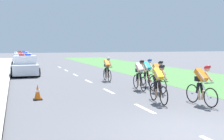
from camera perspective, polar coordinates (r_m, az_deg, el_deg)
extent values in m
plane|color=#56565B|center=(7.71, 16.22, -12.09)|extent=(160.00, 160.00, 0.00)
cube|color=#9E9E99|center=(20.11, -20.27, -1.49)|extent=(0.16, 60.00, 0.13)
cube|color=#4C7F42|center=(23.24, 10.98, -0.57)|extent=(7.00, 60.00, 0.01)
cube|color=white|center=(10.12, 6.64, -7.79)|extent=(0.14, 1.60, 0.01)
cube|color=white|center=(13.76, -0.65, -4.33)|extent=(0.14, 1.60, 0.01)
cube|color=white|center=(17.56, -4.81, -2.30)|extent=(0.14, 1.60, 0.01)
cube|color=white|center=(21.43, -7.47, -0.99)|extent=(0.14, 1.60, 0.01)
cube|color=white|center=(25.34, -9.31, -0.09)|extent=(0.14, 1.60, 0.01)
cube|color=white|center=(29.28, -10.66, 0.58)|extent=(0.14, 1.60, 0.01)
torus|color=black|center=(10.74, 19.48, -5.34)|extent=(0.10, 0.73, 0.72)
cylinder|color=#99999E|center=(10.74, 19.48, -5.34)|extent=(0.06, 0.06, 0.06)
torus|color=black|center=(11.47, 16.05, -4.60)|extent=(0.10, 0.73, 0.72)
cylinder|color=#99999E|center=(11.47, 16.05, -4.60)|extent=(0.06, 0.06, 0.06)
cylinder|color=white|center=(10.99, 17.95, -2.23)|extent=(0.08, 0.55, 0.04)
cylinder|color=white|center=(10.90, 18.52, -4.02)|extent=(0.08, 0.48, 0.63)
cylinder|color=white|center=(11.17, 17.23, -3.67)|extent=(0.04, 0.04, 0.65)
cylinder|color=black|center=(10.73, 19.19, -2.54)|extent=(0.42, 0.06, 0.03)
cube|color=black|center=(11.13, 17.27, -1.92)|extent=(0.12, 0.23, 0.05)
cube|color=orange|center=(11.01, 17.73, -0.95)|extent=(0.32, 0.56, 0.47)
cube|color=black|center=(11.12, 17.31, -1.72)|extent=(0.30, 0.22, 0.18)
cylinder|color=black|center=(11.18, 17.78, -3.47)|extent=(0.13, 0.23, 0.40)
cylinder|color=tan|center=(11.17, 18.02, -4.86)|extent=(0.10, 0.16, 0.36)
cylinder|color=black|center=(11.07, 17.08, -3.54)|extent=(0.12, 0.18, 0.40)
cylinder|color=tan|center=(11.05, 17.32, -4.94)|extent=(0.10, 0.13, 0.36)
cylinder|color=tan|center=(10.97, 19.09, -1.28)|extent=(0.11, 0.41, 0.35)
cylinder|color=tan|center=(10.75, 17.84, -1.36)|extent=(0.11, 0.41, 0.35)
sphere|color=tan|center=(10.77, 18.82, 0.17)|extent=(0.19, 0.19, 0.19)
ellipsoid|color=red|center=(10.76, 18.86, 0.51)|extent=(0.25, 0.33, 0.24)
torus|color=black|center=(10.67, 10.51, -5.20)|extent=(0.11, 0.73, 0.72)
cylinder|color=#99999E|center=(10.67, 10.51, -5.20)|extent=(0.07, 0.07, 0.06)
torus|color=black|center=(11.58, 8.44, -4.37)|extent=(0.11, 0.73, 0.72)
cylinder|color=#99999E|center=(11.58, 8.44, -4.37)|extent=(0.07, 0.07, 0.06)
cylinder|color=black|center=(11.00, 9.57, -2.05)|extent=(0.08, 0.55, 0.04)
cylinder|color=black|center=(10.89, 9.92, -3.85)|extent=(0.08, 0.48, 0.63)
cylinder|color=black|center=(11.22, 9.14, -3.47)|extent=(0.04, 0.04, 0.65)
cylinder|color=black|center=(10.68, 10.33, -2.37)|extent=(0.42, 0.06, 0.03)
cube|color=black|center=(11.18, 9.16, -1.72)|extent=(0.12, 0.23, 0.05)
cube|color=yellow|center=(11.04, 9.44, -0.76)|extent=(0.33, 0.57, 0.45)
cube|color=black|center=(11.16, 9.19, -1.52)|extent=(0.30, 0.22, 0.18)
cylinder|color=black|center=(11.20, 9.69, -3.29)|extent=(0.13, 0.23, 0.40)
cylinder|color=#9E7051|center=(11.17, 9.83, -4.68)|extent=(0.10, 0.16, 0.36)
cylinder|color=black|center=(11.13, 8.84, -3.33)|extent=(0.12, 0.18, 0.40)
cylinder|color=#9E7051|center=(11.09, 8.98, -4.73)|extent=(0.10, 0.13, 0.36)
cylinder|color=#9E7051|center=(10.92, 10.65, -1.11)|extent=(0.11, 0.41, 0.35)
cylinder|color=#9E7051|center=(10.79, 9.11, -1.16)|extent=(0.11, 0.41, 0.35)
sphere|color=#9E7051|center=(10.75, 10.09, 0.35)|extent=(0.19, 0.19, 0.19)
ellipsoid|color=black|center=(10.73, 10.12, 0.69)|extent=(0.26, 0.33, 0.24)
torus|color=black|center=(13.15, 10.26, -3.26)|extent=(0.04, 0.72, 0.72)
cylinder|color=#99999E|center=(13.15, 10.26, -3.26)|extent=(0.06, 0.06, 0.06)
torus|color=black|center=(14.02, 8.26, -2.72)|extent=(0.04, 0.72, 0.72)
cylinder|color=#99999E|center=(14.02, 8.26, -2.72)|extent=(0.06, 0.06, 0.06)
cylinder|color=#B21919|center=(13.48, 9.36, -0.75)|extent=(0.04, 0.55, 0.04)
cylinder|color=#B21919|center=(13.36, 9.70, -2.20)|extent=(0.04, 0.48, 0.63)
cylinder|color=#B21919|center=(13.69, 8.94, -1.93)|extent=(0.04, 0.04, 0.65)
cylinder|color=black|center=(13.17, 10.08, -0.98)|extent=(0.42, 0.03, 0.03)
cube|color=black|center=(13.65, 8.96, -0.50)|extent=(0.10, 0.22, 0.05)
cube|color=orange|center=(13.52, 9.22, 0.30)|extent=(0.28, 0.54, 0.47)
cube|color=black|center=(13.64, 8.99, -0.34)|extent=(0.28, 0.20, 0.18)
cylinder|color=black|center=(13.67, 9.40, -1.78)|extent=(0.11, 0.22, 0.40)
cylinder|color=tan|center=(13.63, 9.54, -2.92)|extent=(0.09, 0.15, 0.36)
cylinder|color=black|center=(13.59, 8.73, -1.81)|extent=(0.11, 0.17, 0.40)
cylinder|color=tan|center=(13.55, 8.87, -2.96)|extent=(0.09, 0.12, 0.36)
cylinder|color=tan|center=(13.41, 10.26, 0.03)|extent=(0.08, 0.40, 0.35)
cylinder|color=tan|center=(13.26, 9.05, -0.01)|extent=(0.08, 0.40, 0.35)
sphere|color=tan|center=(13.24, 9.85, 1.23)|extent=(0.19, 0.19, 0.19)
ellipsoid|color=black|center=(13.23, 9.88, 1.51)|extent=(0.23, 0.31, 0.24)
torus|color=black|center=(14.97, 8.02, -2.22)|extent=(0.06, 0.72, 0.72)
cylinder|color=#99999E|center=(14.97, 8.02, -2.22)|extent=(0.06, 0.06, 0.06)
torus|color=black|center=(15.85, 6.31, -1.80)|extent=(0.06, 0.72, 0.72)
cylinder|color=#99999E|center=(15.85, 6.31, -1.80)|extent=(0.06, 0.06, 0.06)
cylinder|color=#B21919|center=(15.31, 7.25, -0.03)|extent=(0.05, 0.55, 0.04)
cylinder|color=#B21919|center=(15.19, 7.54, -1.30)|extent=(0.05, 0.48, 0.63)
cylinder|color=#B21919|center=(15.52, 6.90, -1.09)|extent=(0.04, 0.04, 0.65)
cylinder|color=black|center=(15.00, 7.86, -0.22)|extent=(0.42, 0.04, 0.03)
cube|color=black|center=(15.48, 6.91, 0.18)|extent=(0.10, 0.22, 0.05)
cube|color=#19B2B7|center=(15.36, 7.13, 0.89)|extent=(0.29, 0.55, 0.46)
cube|color=black|center=(15.47, 6.93, 0.32)|extent=(0.28, 0.20, 0.18)
cylinder|color=black|center=(15.50, 7.30, -0.95)|extent=(0.11, 0.23, 0.40)
cylinder|color=beige|center=(15.46, 7.42, -1.95)|extent=(0.09, 0.16, 0.36)
cylinder|color=black|center=(15.42, 6.70, -0.97)|extent=(0.11, 0.17, 0.40)
cylinder|color=beige|center=(15.38, 6.83, -1.98)|extent=(0.09, 0.12, 0.36)
cylinder|color=beige|center=(15.25, 8.03, 0.66)|extent=(0.08, 0.40, 0.35)
cylinder|color=beige|center=(15.10, 6.96, 0.63)|extent=(0.08, 0.40, 0.35)
sphere|color=beige|center=(15.08, 7.66, 1.72)|extent=(0.19, 0.19, 0.19)
ellipsoid|color=blue|center=(15.06, 7.68, 1.96)|extent=(0.24, 0.32, 0.24)
torus|color=black|center=(13.74, 6.39, -2.86)|extent=(0.08, 0.73, 0.72)
cylinder|color=#99999E|center=(13.74, 6.39, -2.86)|extent=(0.06, 0.06, 0.06)
torus|color=black|center=(14.66, 4.89, -2.35)|extent=(0.08, 0.73, 0.72)
cylinder|color=#99999E|center=(14.66, 4.89, -2.35)|extent=(0.06, 0.06, 0.06)
cylinder|color=black|center=(14.09, 5.71, -0.45)|extent=(0.06, 0.55, 0.04)
cylinder|color=black|center=(13.97, 5.97, -1.84)|extent=(0.07, 0.48, 0.63)
cylinder|color=black|center=(14.31, 5.40, -1.59)|extent=(0.04, 0.04, 0.65)
cylinder|color=black|center=(13.77, 6.25, -0.67)|extent=(0.42, 0.05, 0.03)
cube|color=black|center=(14.28, 5.41, -0.22)|extent=(0.11, 0.22, 0.05)
cube|color=white|center=(14.14, 5.61, 0.55)|extent=(0.31, 0.56, 0.45)
cube|color=black|center=(14.26, 5.43, -0.06)|extent=(0.29, 0.21, 0.18)
cylinder|color=black|center=(14.28, 5.83, -1.44)|extent=(0.12, 0.23, 0.40)
cylinder|color=#9E7051|center=(14.24, 5.94, -2.53)|extent=(0.10, 0.16, 0.36)
cylinder|color=black|center=(14.22, 5.15, -1.47)|extent=(0.12, 0.17, 0.40)
cylinder|color=#9E7051|center=(14.18, 5.26, -2.56)|extent=(0.10, 0.13, 0.36)
cylinder|color=#9E7051|center=(14.01, 6.54, 0.29)|extent=(0.10, 0.40, 0.35)
cylinder|color=#9E7051|center=(13.89, 5.32, 0.26)|extent=(0.10, 0.40, 0.35)
sphere|color=#9E7051|center=(13.85, 6.08, 1.44)|extent=(0.19, 0.19, 0.19)
ellipsoid|color=black|center=(13.84, 6.09, 1.71)|extent=(0.25, 0.33, 0.24)
torus|color=black|center=(17.19, -0.52, -1.24)|extent=(0.07, 0.73, 0.72)
cylinder|color=#99999E|center=(17.19, -0.52, -1.24)|extent=(0.06, 0.06, 0.06)
torus|color=black|center=(18.14, -1.43, -0.91)|extent=(0.07, 0.73, 0.72)
cylinder|color=#99999E|center=(18.14, -1.43, -0.91)|extent=(0.06, 0.06, 0.06)
cylinder|color=black|center=(17.57, -0.95, 0.66)|extent=(0.05, 0.55, 0.04)
cylinder|color=black|center=(17.43, -0.78, -0.44)|extent=(0.06, 0.48, 0.63)
cylinder|color=black|center=(17.78, -1.12, -0.27)|extent=(0.04, 0.04, 0.65)
cylinder|color=black|center=(17.23, -0.62, 0.51)|extent=(0.42, 0.04, 0.03)
cube|color=black|center=(17.76, -1.13, 0.84)|extent=(0.11, 0.22, 0.05)
cube|color=orange|center=(17.62, -1.02, 1.46)|extent=(0.30, 0.55, 0.46)
cube|color=black|center=(17.74, -1.12, 0.96)|extent=(0.29, 0.21, 0.18)
cylinder|color=black|center=(17.75, -0.79, -0.15)|extent=(0.12, 0.23, 0.40)
cylinder|color=#9E7051|center=(17.70, -0.72, -1.02)|extent=(0.10, 0.16, 0.36)
cylinder|color=black|center=(17.70, -1.35, -0.16)|extent=(0.12, 0.17, 0.40)
cylinder|color=#9E7051|center=(17.65, -1.28, -1.04)|extent=(0.09, 0.13, 0.36)
cylinder|color=#9E7051|center=(17.47, -0.31, 1.26)|extent=(0.09, 0.40, 0.35)
cylinder|color=#9E7051|center=(17.38, -1.32, 1.24)|extent=(0.09, 0.40, 0.35)
sphere|color=#9E7051|center=(17.32, -0.74, 2.19)|extent=(0.19, 0.19, 0.19)
ellipsoid|color=white|center=(17.31, -0.73, 2.40)|extent=(0.24, 0.32, 0.24)
cube|color=silver|center=(22.00, -17.27, 0.32)|extent=(1.82, 4.42, 0.72)
cube|color=silver|center=(21.86, -17.31, 2.03)|extent=(1.59, 2.12, 0.60)
cube|color=#283342|center=(22.87, -17.36, 2.10)|extent=(1.44, 0.10, 0.51)
cube|color=#1947B2|center=(22.00, -19.58, 0.31)|extent=(0.06, 3.74, 0.24)
cube|color=#1947B2|center=(22.04, -14.98, 0.44)|extent=(0.06, 3.74, 0.24)
cube|color=red|center=(21.84, -17.92, 2.95)|extent=(0.40, 0.19, 0.11)
cube|color=blue|center=(21.85, -16.76, 2.99)|extent=(0.40, 0.19, 0.11)
cylinder|color=black|center=(23.38, -19.54, 0.04)|extent=(0.21, 0.64, 0.64)
cylinder|color=black|center=(23.41, -15.13, 0.16)|extent=(0.21, 0.64, 0.64)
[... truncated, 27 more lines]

